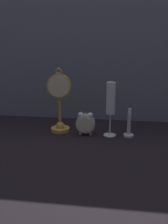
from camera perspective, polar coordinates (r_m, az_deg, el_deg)
ground_plane at (r=1.11m, az=-0.55°, el=-6.66°), size 4.00×4.00×0.00m
fabric_backdrop_drape at (r=1.34m, az=1.43°, el=14.90°), size 1.60×0.01×0.80m
pocket_watch_on_stand at (r=1.19m, az=-5.61°, el=1.74°), size 0.12×0.09×0.31m
alarm_clock_twin_bell at (r=1.15m, az=0.34°, el=-2.43°), size 0.09×0.03×0.11m
champagne_flute at (r=1.13m, az=6.11°, el=2.26°), size 0.06×0.06×0.25m
brass_candlestick at (r=1.16m, az=10.21°, el=-3.54°), size 0.05×0.05×0.13m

